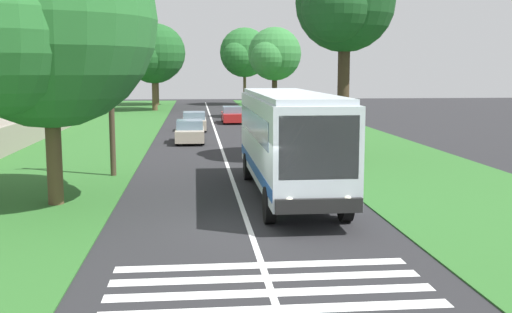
{
  "coord_description": "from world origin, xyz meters",
  "views": [
    {
      "loc": [
        -17.2,
        1.51,
        4.52
      ],
      "look_at": [
        3.43,
        -0.54,
        1.6
      ],
      "focal_mm": 43.15,
      "sensor_mm": 36.0,
      "label": 1
    }
  ],
  "objects_px": {
    "coach_bus": "(288,137)",
    "roadside_tree_right_1": "(273,56)",
    "roadside_tree_left_0": "(155,54)",
    "roadside_tree_left_1": "(42,27)",
    "roadside_tree_right_0": "(243,54)",
    "roadside_tree_right_2": "(342,6)",
    "trailing_car_1": "(194,122)",
    "utility_pole": "(111,85)",
    "roadside_tree_left_2": "(152,55)",
    "trailing_car_2": "(232,115)",
    "trailing_car_0": "(190,132)"
  },
  "relations": [
    {
      "from": "roadside_tree_left_0",
      "to": "roadside_tree_right_1",
      "type": "height_order",
      "value": "roadside_tree_left_0"
    },
    {
      "from": "coach_bus",
      "to": "utility_pole",
      "type": "height_order",
      "value": "utility_pole"
    },
    {
      "from": "roadside_tree_left_0",
      "to": "roadside_tree_right_1",
      "type": "relative_size",
      "value": 1.21
    },
    {
      "from": "roadside_tree_left_0",
      "to": "roadside_tree_left_1",
      "type": "height_order",
      "value": "roadside_tree_left_0"
    },
    {
      "from": "trailing_car_0",
      "to": "trailing_car_1",
      "type": "relative_size",
      "value": 1.0
    },
    {
      "from": "roadside_tree_left_2",
      "to": "roadside_tree_right_1",
      "type": "height_order",
      "value": "roadside_tree_left_2"
    },
    {
      "from": "trailing_car_1",
      "to": "utility_pole",
      "type": "bearing_deg",
      "value": 170.11
    },
    {
      "from": "trailing_car_2",
      "to": "utility_pole",
      "type": "xyz_separation_m",
      "value": [
        -26.39,
        6.74,
        3.24
      ]
    },
    {
      "from": "roadside_tree_left_0",
      "to": "trailing_car_2",
      "type": "bearing_deg",
      "value": -163.64
    },
    {
      "from": "trailing_car_2",
      "to": "roadside_tree_left_2",
      "type": "relative_size",
      "value": 0.45
    },
    {
      "from": "roadside_tree_left_0",
      "to": "roadside_tree_left_2",
      "type": "relative_size",
      "value": 1.07
    },
    {
      "from": "roadside_tree_left_0",
      "to": "roadside_tree_right_2",
      "type": "relative_size",
      "value": 1.01
    },
    {
      "from": "trailing_car_0",
      "to": "utility_pole",
      "type": "bearing_deg",
      "value": 165.3
    },
    {
      "from": "roadside_tree_right_0",
      "to": "roadside_tree_right_2",
      "type": "distance_m",
      "value": 50.32
    },
    {
      "from": "trailing_car_1",
      "to": "roadside_tree_right_2",
      "type": "bearing_deg",
      "value": -155.02
    },
    {
      "from": "roadside_tree_right_0",
      "to": "roadside_tree_right_1",
      "type": "bearing_deg",
      "value": -177.13
    },
    {
      "from": "trailing_car_0",
      "to": "roadside_tree_right_1",
      "type": "height_order",
      "value": "roadside_tree_right_1"
    },
    {
      "from": "roadside_tree_right_1",
      "to": "roadside_tree_left_1",
      "type": "bearing_deg",
      "value": 161.81
    },
    {
      "from": "trailing_car_1",
      "to": "roadside_tree_left_1",
      "type": "relative_size",
      "value": 0.45
    },
    {
      "from": "roadside_tree_right_0",
      "to": "roadside_tree_right_2",
      "type": "bearing_deg",
      "value": -178.96
    },
    {
      "from": "trailing_car_2",
      "to": "utility_pole",
      "type": "height_order",
      "value": "utility_pole"
    },
    {
      "from": "roadside_tree_right_1",
      "to": "roadside_tree_left_2",
      "type": "bearing_deg",
      "value": 47.41
    },
    {
      "from": "trailing_car_0",
      "to": "trailing_car_2",
      "type": "height_order",
      "value": "same"
    },
    {
      "from": "coach_bus",
      "to": "roadside_tree_right_1",
      "type": "xyz_separation_m",
      "value": [
        37.14,
        -4.19,
        3.74
      ]
    },
    {
      "from": "trailing_car_1",
      "to": "roadside_tree_left_2",
      "type": "bearing_deg",
      "value": 10.93
    },
    {
      "from": "trailing_car_1",
      "to": "roadside_tree_right_0",
      "type": "distance_m",
      "value": 35.59
    },
    {
      "from": "roadside_tree_right_0",
      "to": "roadside_tree_right_1",
      "type": "distance_m",
      "value": 22.05
    },
    {
      "from": "trailing_car_2",
      "to": "roadside_tree_left_1",
      "type": "height_order",
      "value": "roadside_tree_left_1"
    },
    {
      "from": "roadside_tree_right_0",
      "to": "utility_pole",
      "type": "relative_size",
      "value": 1.34
    },
    {
      "from": "roadside_tree_left_1",
      "to": "utility_pole",
      "type": "distance_m",
      "value": 6.01
    },
    {
      "from": "coach_bus",
      "to": "utility_pole",
      "type": "relative_size",
      "value": 1.5
    },
    {
      "from": "roadside_tree_right_2",
      "to": "roadside_tree_left_2",
      "type": "bearing_deg",
      "value": 16.83
    },
    {
      "from": "utility_pole",
      "to": "roadside_tree_left_1",
      "type": "bearing_deg",
      "value": 165.67
    },
    {
      "from": "roadside_tree_right_2",
      "to": "utility_pole",
      "type": "height_order",
      "value": "roadside_tree_right_2"
    },
    {
      "from": "coach_bus",
      "to": "utility_pole",
      "type": "bearing_deg",
      "value": 54.72
    },
    {
      "from": "roadside_tree_right_2",
      "to": "trailing_car_2",
      "type": "bearing_deg",
      "value": 10.34
    },
    {
      "from": "trailing_car_1",
      "to": "roadside_tree_right_1",
      "type": "xyz_separation_m",
      "value": [
        12.48,
        -7.56,
        5.22
      ]
    },
    {
      "from": "coach_bus",
      "to": "trailing_car_0",
      "type": "relative_size",
      "value": 2.6
    },
    {
      "from": "roadside_tree_right_0",
      "to": "roadside_tree_right_2",
      "type": "height_order",
      "value": "roadside_tree_right_2"
    },
    {
      "from": "roadside_tree_left_2",
      "to": "utility_pole",
      "type": "relative_size",
      "value": 1.3
    },
    {
      "from": "roadside_tree_left_1",
      "to": "roadside_tree_left_0",
      "type": "bearing_deg",
      "value": 0.03
    },
    {
      "from": "roadside_tree_right_1",
      "to": "trailing_car_2",
      "type": "bearing_deg",
      "value": 144.17
    },
    {
      "from": "coach_bus",
      "to": "roadside_tree_left_0",
      "type": "relative_size",
      "value": 1.08
    },
    {
      "from": "trailing_car_0",
      "to": "roadside_tree_right_1",
      "type": "relative_size",
      "value": 0.5
    },
    {
      "from": "coach_bus",
      "to": "roadside_tree_right_1",
      "type": "height_order",
      "value": "roadside_tree_right_1"
    },
    {
      "from": "roadside_tree_right_0",
      "to": "roadside_tree_right_2",
      "type": "relative_size",
      "value": 0.97
    },
    {
      "from": "roadside_tree_left_1",
      "to": "roadside_tree_left_2",
      "type": "relative_size",
      "value": 1.0
    },
    {
      "from": "roadside_tree_right_0",
      "to": "utility_pole",
      "type": "height_order",
      "value": "roadside_tree_right_0"
    },
    {
      "from": "roadside_tree_left_0",
      "to": "roadside_tree_left_1",
      "type": "xyz_separation_m",
      "value": [
        -59.72,
        -0.03,
        -0.59
      ]
    },
    {
      "from": "roadside_tree_right_2",
      "to": "coach_bus",
      "type": "bearing_deg",
      "value": 155.7
    }
  ]
}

